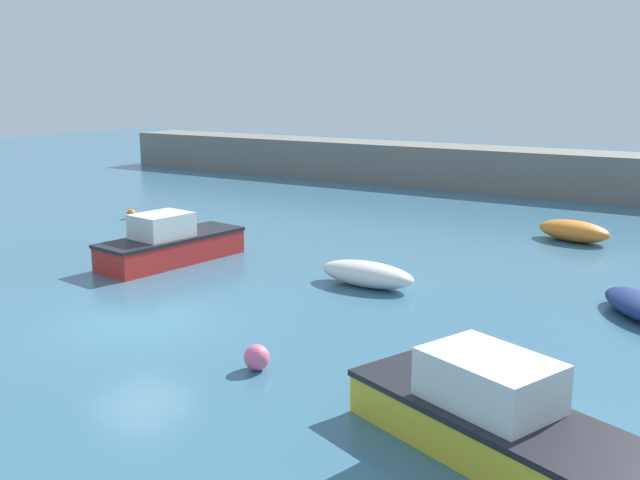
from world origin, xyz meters
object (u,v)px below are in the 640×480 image
at_px(motorboat_grey_hull, 503,423).
at_px(mooring_buoy_yellow, 155,227).
at_px(mooring_buoy_pink, 257,357).
at_px(rowboat_white_midwater, 574,231).
at_px(mooring_buoy_white, 215,229).
at_px(cabin_cruiser_white, 170,244).
at_px(rowboat_blue_near, 367,274).
at_px(mooring_buoy_orange, 131,214).

bearing_deg(motorboat_grey_hull, mooring_buoy_yellow, 171.54).
bearing_deg(motorboat_grey_hull, mooring_buoy_pink, -166.91).
height_order(rowboat_white_midwater, mooring_buoy_white, rowboat_white_midwater).
height_order(cabin_cruiser_white, motorboat_grey_hull, cabin_cruiser_white).
xyz_separation_m(cabin_cruiser_white, mooring_buoy_white, (-1.81, 4.58, -0.47)).
distance_m(mooring_buoy_pink, mooring_buoy_yellow, 16.04).
xyz_separation_m(motorboat_grey_hull, mooring_buoy_white, (-16.26, 11.62, -0.43)).
height_order(rowboat_blue_near, mooring_buoy_yellow, rowboat_blue_near).
distance_m(rowboat_white_midwater, cabin_cruiser_white, 16.11).
bearing_deg(mooring_buoy_orange, rowboat_white_midwater, 17.83).
height_order(rowboat_blue_near, mooring_buoy_pink, rowboat_blue_near).
distance_m(motorboat_grey_hull, mooring_buoy_yellow, 21.44).
relative_size(cabin_cruiser_white, mooring_buoy_white, 14.01).
xyz_separation_m(cabin_cruiser_white, mooring_buoy_orange, (-7.43, 5.18, -0.46)).
xyz_separation_m(motorboat_grey_hull, mooring_buoy_pink, (-5.90, 0.82, -0.34)).
xyz_separation_m(rowboat_white_midwater, rowboat_blue_near, (-4.05, -10.22, -0.03)).
bearing_deg(mooring_buoy_yellow, motorboat_grey_hull, -29.45).
distance_m(rowboat_white_midwater, mooring_buoy_white, 14.90).
bearing_deg(rowboat_blue_near, motorboat_grey_hull, 132.84).
relative_size(rowboat_blue_near, mooring_buoy_orange, 7.44).
relative_size(rowboat_white_midwater, motorboat_grey_hull, 0.50).
xyz_separation_m(mooring_buoy_white, mooring_buoy_orange, (-5.62, 0.60, 0.02)).
height_order(mooring_buoy_white, mooring_buoy_yellow, mooring_buoy_yellow).
distance_m(cabin_cruiser_white, motorboat_grey_hull, 16.07).
bearing_deg(rowboat_white_midwater, mooring_buoy_white, -138.85).
distance_m(rowboat_white_midwater, rowboat_blue_near, 10.99).
distance_m(motorboat_grey_hull, mooring_buoy_white, 19.99).
xyz_separation_m(rowboat_white_midwater, mooring_buoy_yellow, (-15.72, -7.76, -0.20)).
distance_m(mooring_buoy_yellow, mooring_buoy_orange, 3.62).
bearing_deg(cabin_cruiser_white, mooring_buoy_orange, 62.61).
bearing_deg(cabin_cruiser_white, mooring_buoy_yellow, 57.77).
height_order(cabin_cruiser_white, mooring_buoy_white, cabin_cruiser_white).
bearing_deg(rowboat_white_midwater, mooring_buoy_pink, -85.11).
height_order(rowboat_white_midwater, mooring_buoy_pink, rowboat_white_midwater).
bearing_deg(cabin_cruiser_white, mooring_buoy_pink, -118.53).
bearing_deg(cabin_cruiser_white, mooring_buoy_white, 29.05).
relative_size(rowboat_white_midwater, mooring_buoy_white, 7.99).
height_order(rowboat_white_midwater, mooring_buoy_orange, rowboat_white_midwater).
xyz_separation_m(cabin_cruiser_white, mooring_buoy_pink, (8.55, -6.22, -0.38)).
relative_size(rowboat_white_midwater, mooring_buoy_orange, 7.33).
relative_size(motorboat_grey_hull, mooring_buoy_yellow, 14.75).
distance_m(mooring_buoy_white, mooring_buoy_yellow, 2.64).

